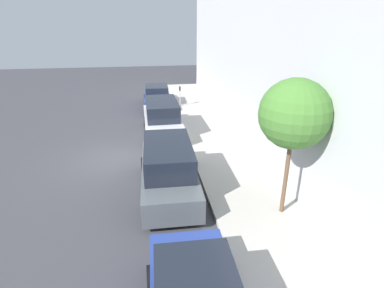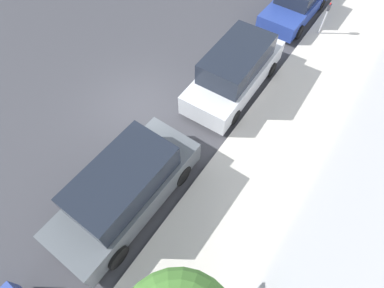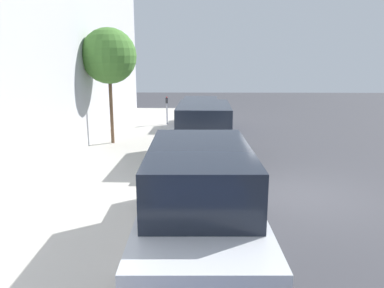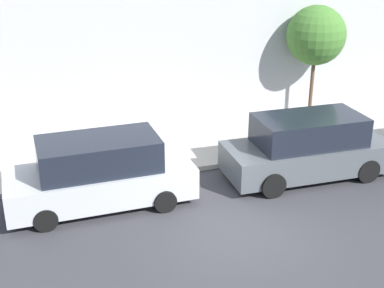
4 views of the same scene
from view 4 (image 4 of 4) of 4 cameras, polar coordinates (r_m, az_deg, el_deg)
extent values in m
plane|color=#38383D|center=(13.42, 4.67, -9.16)|extent=(60.00, 60.00, 0.00)
cube|color=#B2ADA3|center=(17.58, -1.53, -0.80)|extent=(3.00, 32.00, 0.15)
cube|color=#4C5156|center=(16.16, 12.13, -1.31)|extent=(2.00, 4.94, 0.84)
cube|color=black|center=(15.85, 12.38, 1.47)|extent=(1.74, 3.13, 0.84)
cylinder|color=black|center=(14.89, 8.64, -4.38)|extent=(0.22, 0.72, 0.72)
cylinder|color=black|center=(16.36, 5.88, -1.69)|extent=(0.22, 0.72, 0.72)
cylinder|color=black|center=(16.39, 18.22, -2.72)|extent=(0.22, 0.72, 0.72)
cylinder|color=black|center=(17.73, 14.91, -0.39)|extent=(0.22, 0.72, 0.72)
cube|color=#B7BABF|center=(14.44, -9.71, -4.11)|extent=(1.99, 4.93, 0.84)
cube|color=black|center=(14.09, -9.93, -1.05)|extent=(1.73, 3.13, 0.84)
cylinder|color=black|center=(13.71, -15.35, -7.77)|extent=(0.22, 0.60, 0.60)
cylinder|color=black|center=(15.30, -15.79, -4.49)|extent=(0.22, 0.60, 0.60)
cylinder|color=black|center=(14.07, -2.90, -6.10)|extent=(0.22, 0.60, 0.60)
cylinder|color=black|center=(15.62, -4.65, -3.07)|extent=(0.22, 0.60, 0.60)
cylinder|color=brown|center=(19.70, 12.61, 5.72)|extent=(0.13, 0.13, 2.73)
sphere|color=#42752D|center=(19.25, 13.10, 11.23)|extent=(2.06, 2.06, 2.06)
camera|label=1|loc=(21.21, 38.78, 14.85)|focal=28.00mm
camera|label=2|loc=(19.12, 14.09, 27.37)|focal=28.00mm
camera|label=3|loc=(14.11, -35.44, 2.93)|focal=35.00mm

